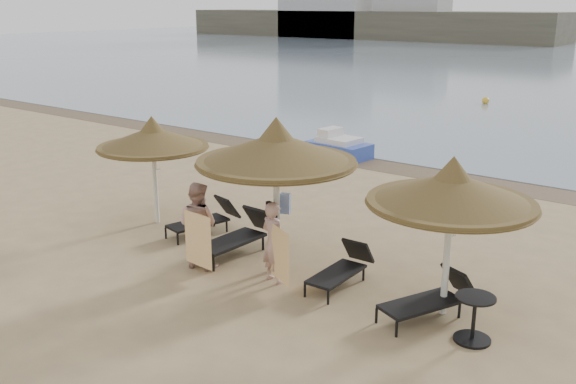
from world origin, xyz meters
name	(u,v)px	position (x,y,z in m)	size (l,w,h in m)	color
ground	(268,282)	(0.00, 0.00, 0.00)	(160.00, 160.00, 0.00)	tan
wet_sand_strip	(463,179)	(0.00, 9.40, 0.00)	(200.00, 1.60, 0.01)	brown
far_shore	(488,20)	(-25.10, 77.82, 2.91)	(150.00, 54.80, 12.00)	brown
palapa_left	(153,138)	(-4.33, 1.09, 2.07)	(2.62, 2.62, 2.60)	silver
palapa_center	(276,150)	(-0.25, 0.58, 2.45)	(3.10, 3.10, 3.07)	silver
palapa_right	(452,190)	(3.18, 0.82, 2.20)	(2.79, 2.79, 2.77)	silver
lounger_far_left	(207,218)	(-2.86, 1.29, 0.35)	(0.94, 1.82, 0.78)	black
lounger_near_left	(239,235)	(-1.45, 0.82, 0.40)	(0.73, 1.99, 0.88)	black
lounger_near_right	(343,267)	(1.16, 0.80, 0.33)	(0.59, 1.67, 0.74)	black
lounger_far_right	(432,297)	(3.07, 0.59, 0.36)	(1.24, 1.85, 0.79)	black
side_table	(474,320)	(3.94, 0.23, 0.36)	(0.63, 0.63, 0.76)	black
person_left	(197,218)	(-1.61, -0.22, 1.02)	(0.93, 0.61, 2.03)	tan
person_right	(273,236)	(0.05, 0.10, 0.92)	(0.85, 0.55, 1.84)	tan
towel_left	(198,240)	(-1.26, -0.57, 0.74)	(0.76, 0.08, 1.07)	orange
towel_right	(280,255)	(0.40, -0.15, 0.70)	(0.66, 0.34, 1.02)	orange
bag_patterned	(282,203)	(-0.25, 0.76, 1.34)	(0.34, 0.20, 0.41)	silver
bag_dark	(272,212)	(-0.25, 0.42, 1.25)	(0.27, 0.15, 0.37)	black
pedal_boat	(338,147)	(-4.56, 9.46, 0.36)	(2.21, 1.44, 0.98)	#3048AD
buoy_left	(486,101)	(-4.99, 24.35, 0.19)	(0.38, 0.38, 0.38)	gold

